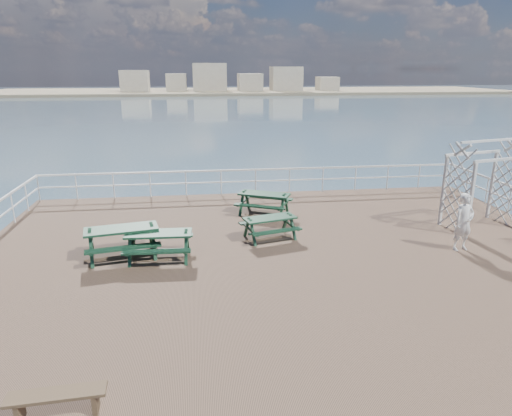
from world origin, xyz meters
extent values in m
cube|color=brown|center=(0.00, 0.00, -0.15)|extent=(18.00, 14.00, 0.30)
plane|color=#3F5A6B|center=(0.00, 40.00, -2.00)|extent=(300.00, 300.00, 0.00)
cube|color=tan|center=(15.00, 135.00, -1.60)|extent=(160.00, 40.00, 0.80)
cube|color=beige|center=(-20.00, 132.00, 1.80)|extent=(8.00, 8.00, 6.00)
cube|color=beige|center=(-8.00, 132.00, 1.30)|extent=(6.00, 8.00, 5.00)
cube|color=beige|center=(2.00, 132.00, 2.80)|extent=(10.00, 8.00, 8.00)
cube|color=beige|center=(14.00, 132.00, 1.30)|extent=(7.00, 8.00, 5.00)
cube|color=beige|center=(25.00, 132.00, 2.30)|extent=(9.00, 8.00, 7.00)
cube|color=beige|center=(38.00, 132.00, 0.80)|extent=(6.00, 8.00, 4.00)
cylinder|color=brown|center=(-7.50, 5.50, -1.35)|extent=(0.36, 0.36, 2.10)
cylinder|color=brown|center=(7.50, 5.50, -1.35)|extent=(0.36, 0.36, 2.10)
cube|color=silver|center=(0.00, 6.85, 1.05)|extent=(17.70, 0.07, 0.07)
cube|color=silver|center=(0.00, 6.85, 0.55)|extent=(17.70, 0.05, 0.05)
cylinder|color=silver|center=(-8.85, 6.85, 0.55)|extent=(0.05, 0.05, 1.10)
cube|color=#143721|center=(-4.63, 0.53, 0.83)|extent=(2.12, 1.16, 0.07)
cube|color=#143721|center=(-4.76, 1.19, 0.50)|extent=(2.03, 0.67, 0.06)
cube|color=#143721|center=(-4.50, -0.13, 0.50)|extent=(2.03, 0.67, 0.06)
cube|color=#143721|center=(-5.45, 0.37, 0.48)|extent=(0.40, 1.60, 0.07)
cube|color=#143721|center=(-3.81, 0.69, 0.48)|extent=(0.40, 1.60, 0.07)
cube|color=#143721|center=(-5.52, 0.70, 0.42)|extent=(0.20, 0.58, 0.98)
cube|color=#143721|center=(-5.39, 0.04, 0.42)|extent=(0.20, 0.58, 0.98)
cube|color=#143721|center=(-3.88, 1.02, 0.42)|extent=(0.20, 0.58, 0.98)
cube|color=#143721|center=(-3.75, 0.37, 0.42)|extent=(0.20, 0.58, 0.98)
cube|color=#143721|center=(-4.63, 0.53, 0.28)|extent=(1.77, 0.44, 0.07)
cube|color=#143721|center=(-0.06, 3.96, 0.76)|extent=(1.97, 1.45, 0.06)
cube|color=#143721|center=(0.21, 4.52, 0.46)|extent=(1.77, 1.03, 0.05)
cube|color=#143721|center=(-0.33, 3.41, 0.46)|extent=(1.77, 1.03, 0.05)
cube|color=#143721|center=(-0.75, 4.30, 0.44)|extent=(0.72, 1.37, 0.06)
cube|color=#143721|center=(0.63, 3.63, 0.44)|extent=(0.72, 1.37, 0.06)
cube|color=#143721|center=(-0.62, 4.58, 0.39)|extent=(0.30, 0.51, 0.90)
cube|color=#143721|center=(-0.88, 4.02, 0.39)|extent=(0.30, 0.51, 0.90)
cube|color=#143721|center=(0.76, 3.91, 0.39)|extent=(0.30, 0.51, 0.90)
cube|color=#143721|center=(0.50, 3.35, 0.39)|extent=(0.30, 0.51, 0.90)
cube|color=#143721|center=(-0.06, 3.96, 0.26)|extent=(1.51, 0.79, 0.06)
cube|color=#143721|center=(-0.24, 1.44, 0.67)|extent=(1.74, 1.03, 0.05)
cube|color=#143721|center=(-0.38, 1.96, 0.41)|extent=(1.63, 0.64, 0.05)
cube|color=#143721|center=(-0.10, 0.91, 0.41)|extent=(1.63, 0.64, 0.05)
cube|color=#143721|center=(-0.90, 1.26, 0.39)|extent=(0.41, 1.29, 0.05)
cube|color=#143721|center=(0.41, 1.61, 0.39)|extent=(0.41, 1.29, 0.05)
cube|color=#143721|center=(-0.97, 1.53, 0.34)|extent=(0.19, 0.47, 0.79)
cube|color=#143721|center=(-0.83, 1.00, 0.34)|extent=(0.19, 0.47, 0.79)
cube|color=#143721|center=(0.34, 1.87, 0.34)|extent=(0.19, 0.47, 0.79)
cube|color=#143721|center=(0.48, 1.35, 0.34)|extent=(0.19, 0.47, 0.79)
cube|color=#143721|center=(-0.24, 1.44, 0.23)|extent=(1.42, 0.44, 0.05)
cube|color=#143721|center=(-3.58, 0.23, 0.75)|extent=(1.86, 0.79, 0.06)
cube|color=#143721|center=(-3.56, 0.84, 0.46)|extent=(1.84, 0.33, 0.05)
cube|color=#143721|center=(-3.61, -0.38, 0.46)|extent=(1.84, 0.33, 0.05)
cube|color=#143721|center=(-4.34, 0.26, 0.44)|extent=(0.14, 1.47, 0.06)
cube|color=#143721|center=(-2.82, 0.20, 0.44)|extent=(0.14, 1.47, 0.06)
cube|color=#143721|center=(-4.33, 0.56, 0.39)|extent=(0.10, 0.53, 0.89)
cube|color=#143721|center=(-4.36, -0.04, 0.39)|extent=(0.10, 0.53, 0.89)
cube|color=#143721|center=(-2.81, 0.50, 0.39)|extent=(0.10, 0.53, 0.89)
cube|color=#143721|center=(-2.83, -0.11, 0.39)|extent=(0.10, 0.53, 0.89)
cube|color=#143721|center=(-3.58, 0.23, 0.25)|extent=(1.63, 0.15, 0.06)
cube|color=brown|center=(-4.69, -5.80, 0.40)|extent=(1.49, 0.44, 0.06)
cube|color=brown|center=(-5.24, -5.83, 0.18)|extent=(0.09, 0.32, 0.37)
cube|color=brown|center=(-4.14, -5.77, 0.18)|extent=(0.09, 0.32, 0.37)
cube|color=silver|center=(6.06, 0.84, 1.19)|extent=(0.11, 0.11, 2.38)
cube|color=silver|center=(5.77, 1.99, 1.19)|extent=(0.11, 0.11, 2.38)
cube|color=silver|center=(7.89, 2.52, 1.19)|extent=(0.11, 0.11, 2.38)
cube|color=silver|center=(7.12, 1.10, 2.42)|extent=(2.33, 0.65, 0.08)
cube|color=silver|center=(6.83, 2.25, 2.42)|extent=(2.33, 0.65, 0.08)
cube|color=silver|center=(6.97, 1.68, 2.92)|extent=(2.33, 0.64, 0.07)
imported|color=silver|center=(5.21, -0.24, 0.86)|extent=(0.69, 0.52, 1.72)
camera|label=1|loc=(-2.41, -11.95, 5.14)|focal=32.00mm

